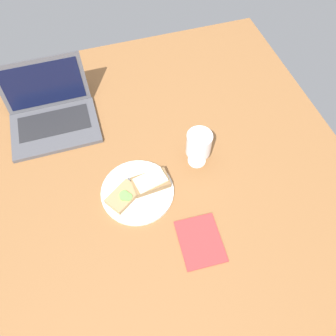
% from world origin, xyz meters
% --- Properties ---
extents(wooden_table, '(1.40, 1.40, 0.03)m').
position_xyz_m(wooden_table, '(0.00, 0.00, 0.01)').
color(wooden_table, brown).
rests_on(wooden_table, ground).
extents(plate, '(0.23, 0.23, 0.01)m').
position_xyz_m(plate, '(-0.04, -0.05, 0.04)').
color(plate, silver).
rests_on(plate, wooden_table).
extents(sandwich_with_cucumber, '(0.12, 0.11, 0.02)m').
position_xyz_m(sandwich_with_cucumber, '(-0.09, -0.07, 0.05)').
color(sandwich_with_cucumber, '#A88456').
rests_on(sandwich_with_cucumber, plate).
extents(sandwich_with_cheese, '(0.12, 0.08, 0.03)m').
position_xyz_m(sandwich_with_cheese, '(0.01, -0.04, 0.05)').
color(sandwich_with_cheese, brown).
rests_on(sandwich_with_cheese, plate).
extents(wine_glass, '(0.08, 0.08, 0.14)m').
position_xyz_m(wine_glass, '(0.18, 0.01, 0.12)').
color(wine_glass, white).
rests_on(wine_glass, wooden_table).
extents(laptop, '(0.31, 0.26, 0.20)m').
position_xyz_m(laptop, '(-0.26, 0.33, 0.07)').
color(laptop, '#4C4C51').
rests_on(laptop, wooden_table).
extents(napkin, '(0.13, 0.16, 0.00)m').
position_xyz_m(napkin, '(0.10, -0.27, 0.03)').
color(napkin, '#B23333').
rests_on(napkin, wooden_table).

